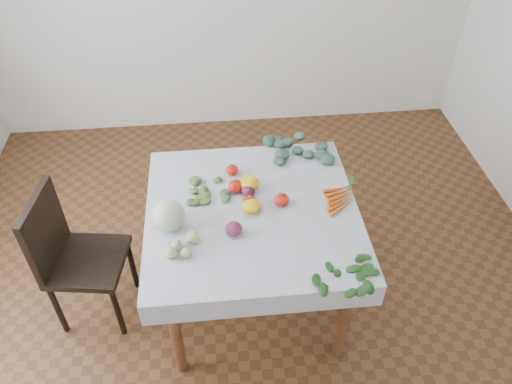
% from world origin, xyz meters
% --- Properties ---
extents(ground, '(4.00, 4.00, 0.00)m').
position_xyz_m(ground, '(0.00, 0.00, 0.00)').
color(ground, brown).
extents(table, '(1.00, 1.00, 0.75)m').
position_xyz_m(table, '(0.00, 0.00, 0.65)').
color(table, brown).
rests_on(table, ground).
extents(tablecloth, '(1.12, 1.12, 0.01)m').
position_xyz_m(tablecloth, '(0.00, 0.00, 0.75)').
color(tablecloth, white).
rests_on(tablecloth, table).
extents(chair, '(0.46, 0.46, 0.89)m').
position_xyz_m(chair, '(-1.01, 0.03, 0.51)').
color(chair, black).
rests_on(chair, ground).
extents(cabbage, '(0.23, 0.23, 0.15)m').
position_xyz_m(cabbage, '(-0.43, -0.07, 0.83)').
color(cabbage, silver).
rests_on(cabbage, tablecloth).
extents(tomato_a, '(0.09, 0.09, 0.06)m').
position_xyz_m(tomato_a, '(-0.09, 0.31, 0.79)').
color(tomato_a, red).
rests_on(tomato_a, tablecloth).
extents(tomato_b, '(0.08, 0.08, 0.07)m').
position_xyz_m(tomato_b, '(-0.01, 0.02, 0.79)').
color(tomato_b, red).
rests_on(tomato_b, tablecloth).
extents(tomato_c, '(0.10, 0.10, 0.07)m').
position_xyz_m(tomato_c, '(-0.08, 0.16, 0.79)').
color(tomato_c, red).
rests_on(tomato_c, tablecloth).
extents(tomato_d, '(0.11, 0.11, 0.07)m').
position_xyz_m(tomato_d, '(0.16, 0.03, 0.79)').
color(tomato_d, red).
rests_on(tomato_d, tablecloth).
extents(heirloom_back, '(0.15, 0.15, 0.08)m').
position_xyz_m(heirloom_back, '(-0.00, 0.17, 0.80)').
color(heirloom_back, yellow).
rests_on(heirloom_back, tablecloth).
extents(heirloom_front, '(0.12, 0.12, 0.07)m').
position_xyz_m(heirloom_front, '(-0.01, -0.00, 0.79)').
color(heirloom_front, yellow).
rests_on(heirloom_front, tablecloth).
extents(onion_a, '(0.08, 0.08, 0.06)m').
position_xyz_m(onion_a, '(-0.01, 0.12, 0.79)').
color(onion_a, '#531736').
rests_on(onion_a, tablecloth).
extents(onion_b, '(0.09, 0.09, 0.07)m').
position_xyz_m(onion_b, '(-0.11, -0.16, 0.79)').
color(onion_b, '#531736').
rests_on(onion_b, tablecloth).
extents(tomatillo_cluster, '(0.16, 0.13, 0.05)m').
position_xyz_m(tomatillo_cluster, '(-0.38, -0.24, 0.78)').
color(tomatillo_cluster, '#B4C370').
rests_on(tomatillo_cluster, tablecloth).
extents(carrot_bunch, '(0.19, 0.24, 0.03)m').
position_xyz_m(carrot_bunch, '(0.48, 0.03, 0.77)').
color(carrot_bunch, '#CC5D16').
rests_on(carrot_bunch, tablecloth).
extents(kale_bunch, '(0.36, 0.29, 0.05)m').
position_xyz_m(kale_bunch, '(0.33, 0.48, 0.78)').
color(kale_bunch, '#385C43').
rests_on(kale_bunch, tablecloth).
extents(basil_bunch, '(0.30, 0.21, 0.01)m').
position_xyz_m(basil_bunch, '(0.38, -0.47, 0.76)').
color(basil_bunch, '#205019').
rests_on(basil_bunch, tablecloth).
extents(dill_bunch, '(0.26, 0.22, 0.03)m').
position_xyz_m(dill_bunch, '(-0.25, 0.18, 0.77)').
color(dill_bunch, '#4A6E32').
rests_on(dill_bunch, tablecloth).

